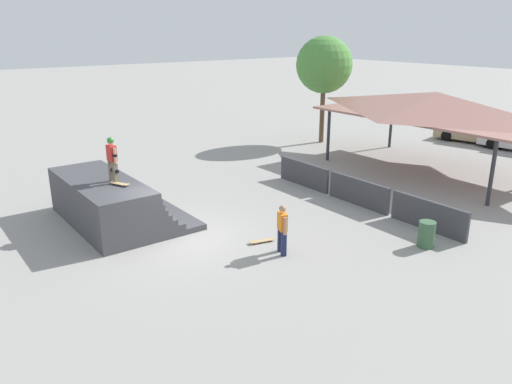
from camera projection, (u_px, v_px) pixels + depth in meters
ground_plane at (176, 240)px, 16.39m from camera, size 160.00×160.00×0.00m
quarter_pipe_ramp at (110, 203)px, 17.64m from camera, size 5.28×3.66×1.64m
skater_on_deck at (112, 157)px, 16.64m from camera, size 0.66×0.23×1.55m
skateboard_on_deck at (120, 184)px, 16.56m from camera, size 0.81×0.50×0.09m
bystander_walking at (282, 227)px, 15.13m from camera, size 0.62×0.36×1.58m
skateboard_on_ground at (261, 241)px, 16.15m from camera, size 0.39×0.87×0.09m
barrier_fence at (358, 192)px, 19.45m from camera, size 9.31×0.12×1.05m
pavilion_shelter at (436, 104)px, 23.35m from camera, size 10.41×5.93×3.79m
tree_beside_pavilion at (324, 65)px, 29.02m from camera, size 3.29×3.29×6.23m
trash_bin at (426, 234)px, 15.73m from camera, size 0.52×0.52×0.85m
parked_car_tan at (473, 132)px, 30.27m from camera, size 4.56×2.46×1.27m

